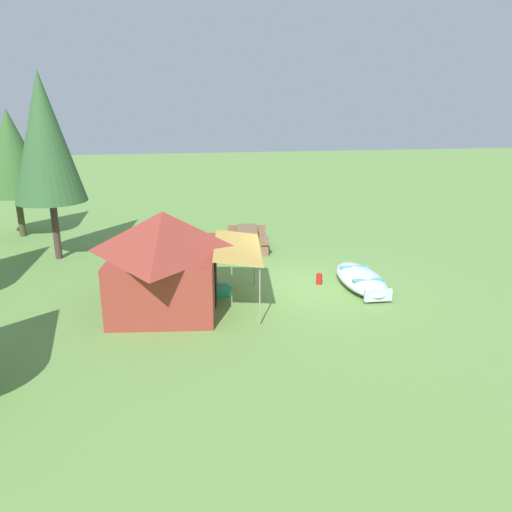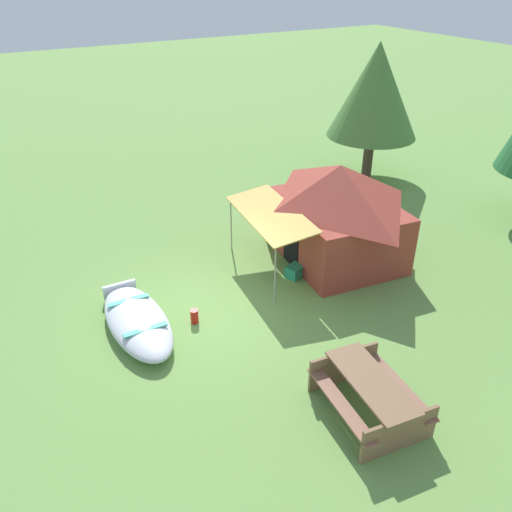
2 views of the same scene
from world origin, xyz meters
name	(u,v)px [view 1 (image 1 of 2)]	position (x,y,z in m)	size (l,w,h in m)	color
ground_plane	(305,289)	(0.00, 0.00, 0.00)	(80.00, 80.00, 0.00)	#699647
beached_rowboat	(361,279)	(-0.08, -1.67, 0.23)	(2.96, 1.27, 0.44)	silver
canvas_cabin_tent	(165,258)	(-0.55, 3.90, 1.31)	(3.88, 4.22, 2.53)	#98382C
picnic_table	(247,237)	(4.19, 1.04, 0.47)	(2.07, 1.64, 0.75)	brown
cooler_box	(220,291)	(-0.20, 2.48, 0.15)	(0.56, 0.33, 0.30)	#248C64
fuel_can	(319,279)	(0.29, -0.52, 0.16)	(0.17, 0.17, 0.32)	red
pine_tree_far_center	(45,138)	(4.24, 7.58, 4.05)	(2.29, 2.29, 6.15)	#48332D
pine_tree_side	(12,153)	(7.64, 9.62, 3.29)	(2.53, 2.53, 4.94)	#454027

